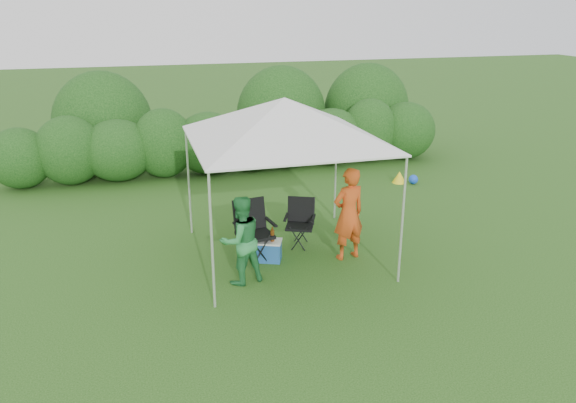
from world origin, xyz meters
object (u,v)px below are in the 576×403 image
object	(u,v)px
canopy	(285,120)
chair_left	(253,226)
woman	(241,240)
chair_right	(300,219)
man	(349,214)
cooler	(269,250)

from	to	relation	value
canopy	chair_left	xyz separation A→B (m)	(-0.57, 0.05, -1.87)
chair_left	woman	distance (m)	0.96
chair_right	chair_left	distance (m)	1.03
chair_right	man	bearing A→B (deg)	-27.79
canopy	man	size ratio (longest dim) A/B	1.87
chair_left	chair_right	bearing A→B (deg)	9.79
cooler	man	bearing A→B (deg)	11.32
woman	cooler	xyz separation A→B (m)	(0.62, 0.67, -0.54)
chair_left	cooler	bearing A→B (deg)	-49.50
chair_right	chair_left	size ratio (longest dim) A/B	0.85
chair_right	cooler	xyz separation A→B (m)	(-0.74, -0.53, -0.32)
chair_right	man	size ratio (longest dim) A/B	0.54
canopy	chair_right	xyz separation A→B (m)	(0.40, 0.38, -1.96)
man	woman	size ratio (longest dim) A/B	1.13
woman	chair_left	bearing A→B (deg)	-130.09
canopy	chair_right	distance (m)	2.03
canopy	chair_right	world-z (taller)	canopy
chair_right	man	world-z (taller)	man
canopy	cooler	size ratio (longest dim) A/B	5.78
canopy	cooler	xyz separation A→B (m)	(-0.34, -0.15, -2.27)
woman	canopy	bearing A→B (deg)	-155.75
man	cooler	bearing A→B (deg)	-23.04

